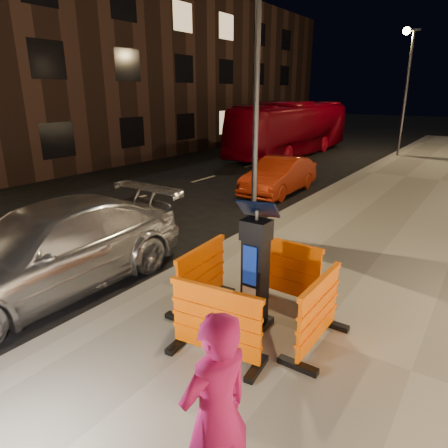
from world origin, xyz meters
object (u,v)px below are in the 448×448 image
Objects in this scene: barrier_front at (216,324)px; car_red at (278,193)px; barrier_bldgside at (318,313)px; car_silver at (54,289)px; man at (216,416)px; parking_kiosk at (255,268)px; barrier_kerbside at (201,276)px; bus_doubledecker at (291,155)px; barrier_back at (285,270)px.

barrier_front is 0.34× the size of car_red.
barrier_bldgside is at bearing 38.43° from barrier_front.
man is at bearing -17.70° from car_silver.
barrier_bldgside is 0.24× the size of car_silver.
man is (4.71, -1.61, 1.03)m from car_silver.
barrier_front is (0.00, -0.95, -0.39)m from parking_kiosk.
barrier_front is at bearing -138.57° from barrier_kerbside.
barrier_bldgside is at bearing -1.57° from parking_kiosk.
bus_doubledecker is at bearing 111.07° from car_red.
barrier_front is 18.50m from bus_doubledecker.
barrier_back and barrier_bldgside have the same top height.
barrier_kerbside is at bearing -73.06° from car_red.
bus_doubledecker is at bearing 102.59° from car_silver.
barrier_bldgside is at bearing -160.76° from man.
car_red is 9.05m from bus_doubledecker.
car_red is at bearing 90.80° from car_silver.
barrier_back is at bearing -64.08° from car_red.
man reaches higher than barrier_bldgside.
car_red is at bearing 113.03° from parking_kiosk.
barrier_front is at bearing -0.26° from car_silver.
barrier_back is at bearing 88.43° from parking_kiosk.
man is (1.09, -1.52, 0.39)m from barrier_front.
barrier_front is 0.12× the size of bus_doubledecker.
barrier_back is at bearing 45.43° from barrier_bldgside.
car_silver is at bearing 172.01° from barrier_front.
man reaches higher than bus_doubledecker.
barrier_front is at bearing 135.43° from barrier_bldgside.
car_red is (-3.57, 8.74, -0.64)m from barrier_front.
barrier_bldgside is (0.95, -0.95, 0.00)m from barrier_back.
parking_kiosk reaches higher than barrier_back.
man is (0.14, -2.47, 0.39)m from barrier_bldgside.
barrier_back is at bearing 27.73° from car_silver.
barrier_front is 1.00× the size of barrier_kerbside.
car_silver is (-3.62, 0.09, -0.64)m from barrier_front.
parking_kiosk is 3.86m from car_silver.
parking_kiosk is 1.40× the size of barrier_bldgside.
barrier_front is at bearing -88.57° from barrier_back.
man is at bearing -70.92° from barrier_back.
barrier_bldgside is 4.69m from car_silver.
car_silver is 2.94× the size of man.
barrier_front is 0.72× the size of man.
barrier_bldgside is at bearing 11.82° from car_silver.
barrier_kerbside is 1.90m from barrier_bldgside.
parking_kiosk is at bearing 83.43° from barrier_front.
barrier_back is 1.00× the size of barrier_bldgside.
barrier_back is 1.34m from barrier_bldgside.
car_red is at bearing -139.54° from man.
barrier_kerbside is 17.27m from bus_doubledecker.
barrier_bldgside is 0.12× the size of bus_doubledecker.
car_red is (-3.57, 6.84, -0.64)m from barrier_back.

